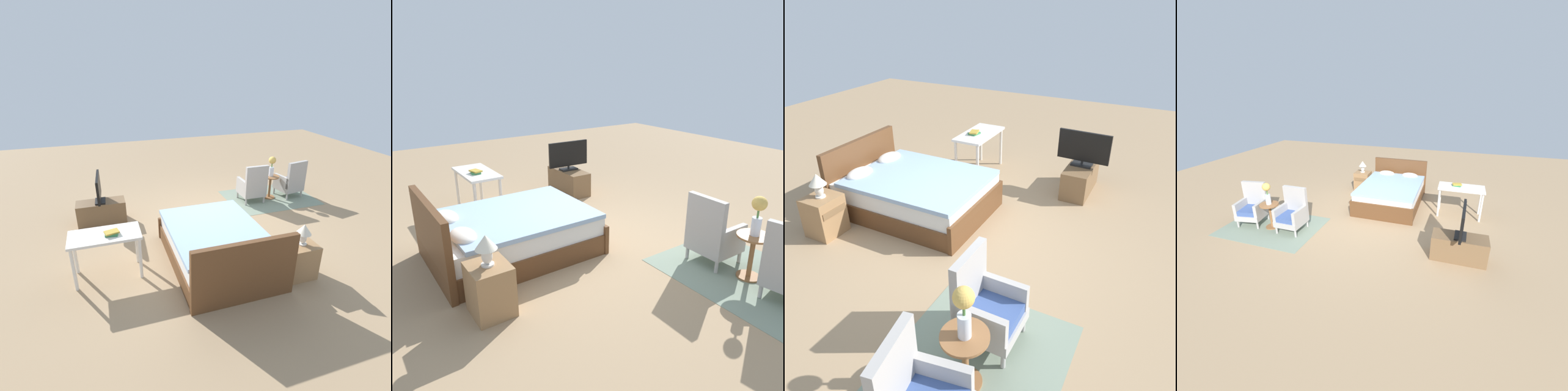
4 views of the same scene
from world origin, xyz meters
The scene contains 12 objects.
ground_plane centered at (0.00, 0.00, 0.00)m, with size 16.00×16.00×0.00m, color #A38460.
floor_rug centered at (-1.95, -0.91, 0.00)m, with size 2.10×1.50×0.01m.
bed centered at (0.25, 1.18, 0.30)m, with size 1.51×2.11×0.96m.
armchair_by_window_right centered at (-1.44, -0.86, 0.38)m, with size 0.54×0.54×0.92m.
side_table centered at (-1.95, -0.93, 0.35)m, with size 0.40×0.40×0.56m.
flower_vase centered at (-1.95, -0.93, 0.85)m, with size 0.17×0.17×0.48m.
nightstand centered at (-0.83, 1.87, 0.28)m, with size 0.44×0.41×0.55m.
table_lamp centered at (-0.83, 1.87, 0.77)m, with size 0.22×0.22×0.33m.
tv_stand centered at (1.99, -0.86, 0.23)m, with size 0.96×0.40×0.46m.
tv_flatscreen centered at (1.99, -0.86, 0.75)m, with size 0.21×0.82×0.56m.
vanity_desk centered at (1.96, 0.98, 0.62)m, with size 1.04×0.52×0.73m.
book_stack centered at (1.85, 1.02, 0.75)m, with size 0.23×0.18×0.05m.
Camera 3 is at (-3.75, -2.00, 2.91)m, focal length 35.00 mm.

